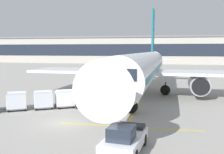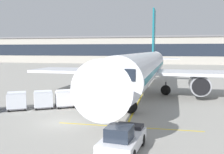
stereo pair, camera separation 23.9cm
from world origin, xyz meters
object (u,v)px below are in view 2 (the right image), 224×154
at_px(baggage_cart_lead, 65,98).
at_px(ground_crew_by_carts, 93,99).
at_px(belt_loader, 97,97).
at_px(baggage_cart_second, 43,99).
at_px(baggage_cart_third, 17,101).
at_px(parked_airplane, 143,68).
at_px(ground_crew_by_loader, 76,100).
at_px(ground_crew_marshaller, 104,95).
at_px(pushback_tug, 123,139).
at_px(safety_cone_engine_keepout, 79,98).
at_px(safety_cone_wingtip, 85,91).

height_order(baggage_cart_lead, ground_crew_by_carts, baggage_cart_lead).
relative_size(belt_loader, ground_crew_by_carts, 3.19).
height_order(baggage_cart_second, baggage_cart_third, same).
bearing_deg(belt_loader, baggage_cart_lead, -137.35).
relative_size(parked_airplane, baggage_cart_third, 15.40).
xyz_separation_m(ground_crew_by_loader, ground_crew_marshaller, (2.41, 3.07, 0.00)).
bearing_deg(baggage_cart_third, belt_loader, 33.53).
height_order(pushback_tug, ground_crew_marshaller, pushback_tug).
relative_size(baggage_cart_third, safety_cone_engine_keepout, 4.46).
distance_m(belt_loader, ground_crew_by_loader, 3.50).
xyz_separation_m(pushback_tug, ground_crew_marshaller, (-4.34, 13.47, 0.17)).
xyz_separation_m(baggage_cart_third, safety_cone_engine_keepout, (4.65, 6.24, -0.70)).
distance_m(ground_crew_by_loader, ground_crew_by_carts, 1.84).
bearing_deg(ground_crew_by_carts, safety_cone_wingtip, 113.02).
bearing_deg(ground_crew_by_loader, baggage_cart_second, -170.91).
height_order(baggage_cart_lead, safety_cone_engine_keepout, baggage_cart_lead).
xyz_separation_m(parked_airplane, baggage_cart_lead, (-7.82, -9.13, -2.77)).
xyz_separation_m(baggage_cart_lead, safety_cone_wingtip, (-0.54, 8.89, -0.71)).
height_order(belt_loader, ground_crew_marshaller, belt_loader).
distance_m(pushback_tug, ground_crew_by_carts, 12.18).
height_order(belt_loader, pushback_tug, belt_loader).
relative_size(baggage_cart_second, ground_crew_by_loader, 1.58).
height_order(baggage_cart_third, ground_crew_by_carts, baggage_cart_third).
bearing_deg(parked_airplane, safety_cone_engine_keepout, -146.31).
xyz_separation_m(pushback_tug, ground_crew_by_carts, (-5.03, 11.09, 0.17)).
height_order(baggage_cart_second, safety_cone_wingtip, baggage_cart_second).
relative_size(baggage_cart_lead, pushback_tug, 0.60).
bearing_deg(safety_cone_engine_keepout, ground_crew_marshaller, -21.29).
bearing_deg(baggage_cart_third, parked_airplane, 42.68).
height_order(parked_airplane, safety_cone_engine_keepout, parked_airplane).
xyz_separation_m(baggage_cart_third, safety_cone_wingtip, (3.93, 11.09, -0.71)).
distance_m(parked_airplane, baggage_cart_lead, 12.34).
bearing_deg(ground_crew_by_loader, baggage_cart_lead, 162.55).
bearing_deg(ground_crew_by_loader, baggage_cart_third, -163.46).
relative_size(safety_cone_engine_keepout, safety_cone_wingtip, 1.03).
bearing_deg(baggage_cart_second, safety_cone_engine_keepout, 66.08).
xyz_separation_m(ground_crew_by_loader, safety_cone_engine_keepout, (-1.25, 4.49, -0.70)).
bearing_deg(ground_crew_marshaller, safety_cone_engine_keepout, 158.71).
xyz_separation_m(baggage_cart_second, ground_crew_marshaller, (5.89, 3.62, -0.00)).
bearing_deg(safety_cone_engine_keepout, ground_crew_by_carts, -52.17).
xyz_separation_m(baggage_cart_second, pushback_tug, (10.23, -9.85, -0.17)).
height_order(ground_crew_by_loader, ground_crew_by_carts, same).
distance_m(ground_crew_by_carts, safety_cone_wingtip, 9.44).
xyz_separation_m(parked_airplane, baggage_cart_third, (-12.29, -11.33, -2.77)).
bearing_deg(safety_cone_engine_keepout, ground_crew_by_loader, -74.46).
bearing_deg(baggage_cart_lead, belt_loader, 42.65).
bearing_deg(ground_crew_by_carts, ground_crew_by_loader, -158.19).
bearing_deg(ground_crew_by_loader, belt_loader, 64.50).
bearing_deg(ground_crew_marshaller, parked_airplane, 58.54).
bearing_deg(belt_loader, safety_cone_wingtip, 119.31).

